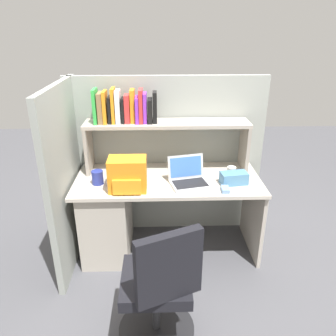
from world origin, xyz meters
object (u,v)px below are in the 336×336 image
Objects in this scene: computer_mouse at (225,189)px; office_chair at (159,293)px; laptop at (188,177)px; paper_cup at (231,172)px; snack_canister at (98,177)px; backpack at (128,175)px; tissue_box at (234,178)px.

office_chair reaches higher than computer_mouse.
laptop is 1.01m from office_chair.
office_chair reaches higher than paper_cup.
snack_canister reaches higher than paper_cup.
backpack reaches higher than tissue_box.
snack_canister is at bearing 156.69° from backpack.
laptop is at bearing 167.57° from tissue_box.
backpack is at bearing 179.08° from computer_mouse.
paper_cup is 0.11× the size of office_chair.
computer_mouse is 0.47× the size of tissue_box.
computer_mouse is (0.78, -0.05, -0.11)m from backpack.
paper_cup is 1.24m from office_chair.
paper_cup is (0.88, 0.20, -0.08)m from backpack.
paper_cup is (0.10, 0.25, 0.03)m from computer_mouse.
laptop reaches higher than computer_mouse.
tissue_box reaches higher than computer_mouse.
paper_cup is (0.38, 0.09, -0.00)m from laptop.
tissue_box is at bearing -3.64° from laptop.
laptop is at bearing 153.83° from computer_mouse.
snack_canister is (-1.14, -0.09, 0.01)m from paper_cup.
snack_canister is at bearing -83.86° from office_chair.
laptop is 3.45× the size of computer_mouse.
paper_cup is 0.85× the size of snack_canister.
laptop reaches higher than snack_canister.
paper_cup is 0.45× the size of tissue_box.
laptop is 3.59× the size of paper_cup.
laptop is at bearing 11.94° from backpack.
snack_canister is (-1.14, 0.03, 0.01)m from tissue_box.
paper_cup is 1.14m from snack_canister.
tissue_box is at bearing -1.62° from snack_canister.
snack_canister is at bearing 169.59° from tissue_box.
office_chair is (0.24, -0.79, -0.47)m from backpack.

